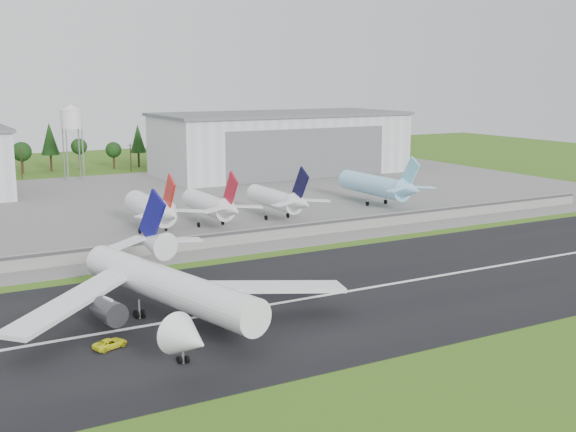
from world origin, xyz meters
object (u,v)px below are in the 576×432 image
ground_vehicle (110,343)px  parked_jet_navy (279,199)px  parked_jet_red_b (213,205)px  main_airliner (168,294)px  parked_jet_red_a (154,209)px  parked_jet_skyblue (380,186)px

ground_vehicle → parked_jet_navy: (68.11, 73.34, 5.12)m
parked_jet_red_b → parked_jet_navy: (20.17, -0.01, -0.08)m
main_airliner → parked_jet_navy: main_airliner is taller
ground_vehicle → parked_jet_navy: 100.22m
parked_jet_red_a → parked_jet_skyblue: 74.47m
parked_jet_skyblue → ground_vehicle: bearing=-143.5°
parked_jet_navy → main_airliner: bearing=-130.2°
ground_vehicle → parked_jet_red_a: size_ratio=0.17×
main_airliner → parked_jet_navy: size_ratio=1.87×
main_airliner → parked_jet_red_b: (36.49, 66.96, 1.12)m
parked_jet_navy → parked_jet_skyblue: (38.02, 5.08, 0.44)m
parked_jet_red_b → parked_jet_skyblue: bearing=5.0°
ground_vehicle → parked_jet_red_a: 80.20m
parked_jet_red_b → parked_jet_skyblue: 58.42m
parked_jet_red_b → parked_jet_navy: 20.17m
ground_vehicle → parked_jet_skyblue: parked_jet_skyblue is taller
ground_vehicle → parked_jet_red_a: parked_jet_red_a is taller
main_airliner → parked_jet_navy: bearing=-143.9°
parked_jet_red_b → parked_jet_skyblue: parked_jet_skyblue is taller
ground_vehicle → parked_jet_red_b: size_ratio=0.17×
parked_jet_skyblue → parked_jet_red_b: bearing=-175.0°
parked_jet_navy → parked_jet_skyblue: parked_jet_skyblue is taller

